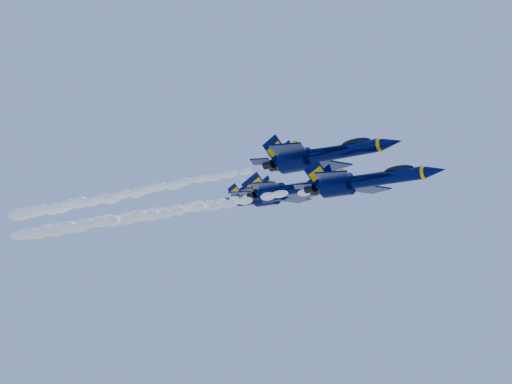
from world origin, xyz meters
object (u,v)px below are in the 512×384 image
Objects in this scene: jet_lead at (363,181)px; jet_fifth at (260,196)px; jet_second at (321,155)px; jet_third at (292,189)px; jet_fourth at (285,194)px.

jet_lead is 0.92× the size of jet_fifth.
jet_second reaches higher than jet_lead.
jet_fourth is (-5.67, 6.56, 1.05)m from jet_third.
jet_second is at bearing 151.48° from jet_lead.
jet_third is at bearing 134.52° from jet_second.
jet_fifth is at bearing 139.30° from jet_lead.
jet_second is at bearing -45.48° from jet_third.
jet_second is at bearing -46.63° from jet_fourth.
jet_lead is 9.90m from jet_second.
jet_second is 27.73m from jet_fourth.
jet_second is 42.76m from jet_fifth.
jet_lead is 0.80× the size of jet_fourth.
jet_lead is 0.85× the size of jet_second.
jet_third reaches higher than jet_lead.
jet_third is at bearing -41.23° from jet_fifth.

